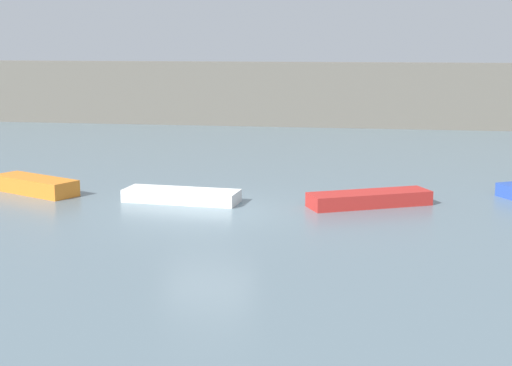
# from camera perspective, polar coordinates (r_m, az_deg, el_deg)

# --- Properties ---
(ground_plane) EXTENTS (120.00, 120.00, 0.00)m
(ground_plane) POSITION_cam_1_polar(r_m,az_deg,el_deg) (21.78, -3.60, -2.17)
(ground_plane) COLOR slate
(embankment_wall) EXTENTS (80.00, 1.20, 3.57)m
(embankment_wall) POSITION_cam_1_polar(r_m,az_deg,el_deg) (43.17, 3.00, 6.61)
(embankment_wall) COLOR #666056
(embankment_wall) RESTS_ON ground_plane
(rowboat_orange) EXTENTS (3.20, 2.25, 0.51)m
(rowboat_orange) POSITION_cam_1_polar(r_m,az_deg,el_deg) (25.35, -16.12, -0.16)
(rowboat_orange) COLOR orange
(rowboat_orange) RESTS_ON ground_plane
(rowboat_white) EXTENTS (3.57, 1.40, 0.38)m
(rowboat_white) POSITION_cam_1_polar(r_m,az_deg,el_deg) (23.16, -5.57, -0.95)
(rowboat_white) COLOR white
(rowboat_white) RESTS_ON ground_plane
(rowboat_red) EXTENTS (3.72, 2.51, 0.42)m
(rowboat_red) POSITION_cam_1_polar(r_m,az_deg,el_deg) (22.74, 8.44, -1.17)
(rowboat_red) COLOR red
(rowboat_red) RESTS_ON ground_plane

